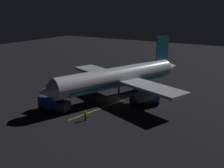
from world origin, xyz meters
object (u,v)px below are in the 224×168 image
object	(u,v)px
traffic_cone_under_wing	(68,108)
airliner	(120,77)
traffic_cone_near_right	(128,104)
catering_truck	(145,99)
traffic_cone_near_left	(98,102)
ground_crew_worker	(86,115)
baggage_truck	(53,104)

from	to	relation	value
traffic_cone_under_wing	airliner	bearing A→B (deg)	-113.32
traffic_cone_under_wing	traffic_cone_near_right	bearing A→B (deg)	-137.94
catering_truck	traffic_cone_under_wing	distance (m)	14.51
airliner	traffic_cone_near_left	distance (m)	6.57
ground_crew_worker	traffic_cone_near_right	size ratio (longest dim) A/B	3.16
ground_crew_worker	traffic_cone_under_wing	bearing A→B (deg)	-21.84
traffic_cone_near_left	traffic_cone_near_right	world-z (taller)	same
airliner	traffic_cone_near_left	size ratio (longest dim) A/B	61.31
catering_truck	traffic_cone_near_right	size ratio (longest dim) A/B	10.56
baggage_truck	airliner	bearing A→B (deg)	-117.37
airliner	baggage_truck	xyz separation A→B (m)	(6.39, 12.35, -2.96)
traffic_cone_near_left	traffic_cone_under_wing	world-z (taller)	same
catering_truck	ground_crew_worker	bearing A→B (deg)	67.55
airliner	traffic_cone_near_left	xyz separation A→B (m)	(2.08, 4.76, -4.02)
airliner	traffic_cone_under_wing	xyz separation A→B (m)	(4.56, 10.58, -4.02)
traffic_cone_near_right	catering_truck	bearing A→B (deg)	-137.14
traffic_cone_near_left	traffic_cone_under_wing	bearing A→B (deg)	66.87
ground_crew_worker	traffic_cone_near_left	xyz separation A→B (m)	(3.26, -8.12, -0.64)
traffic_cone_near_right	traffic_cone_under_wing	bearing A→B (deg)	42.06
baggage_truck	ground_crew_worker	world-z (taller)	baggage_truck
airliner	traffic_cone_near_right	bearing A→B (deg)	140.01
ground_crew_worker	traffic_cone_near_left	world-z (taller)	ground_crew_worker
baggage_truck	traffic_cone_near_right	size ratio (longest dim) A/B	10.65
traffic_cone_near_right	traffic_cone_near_left	bearing A→B (deg)	15.87
baggage_truck	traffic_cone_near_left	bearing A→B (deg)	-119.64
ground_crew_worker	traffic_cone_under_wing	xyz separation A→B (m)	(5.75, -2.30, -0.64)
airliner	ground_crew_worker	world-z (taller)	airliner
traffic_cone_near_left	traffic_cone_under_wing	size ratio (longest dim) A/B	1.00
traffic_cone_near_left	baggage_truck	bearing A→B (deg)	60.36
traffic_cone_under_wing	baggage_truck	bearing A→B (deg)	43.96
ground_crew_worker	baggage_truck	bearing A→B (deg)	-4.06
traffic_cone_near_right	traffic_cone_under_wing	world-z (taller)	same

